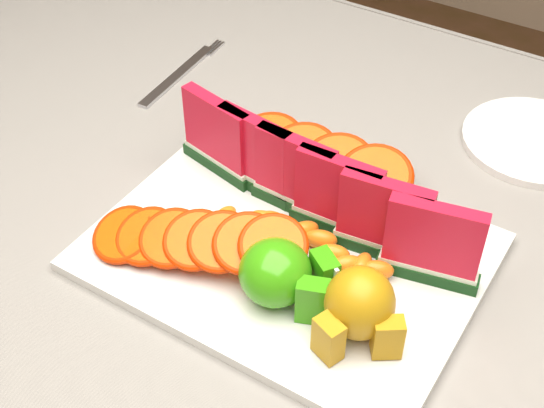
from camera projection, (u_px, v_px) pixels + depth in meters
table at (292, 300)px, 0.90m from camera, size 1.40×0.90×0.75m
tablecloth at (293, 264)px, 0.86m from camera, size 1.53×1.03×0.20m
platter at (288, 252)px, 0.81m from camera, size 0.40×0.30×0.01m
apple_cluster at (283, 275)px, 0.73m from camera, size 0.10×0.09×0.07m
pear_cluster at (359, 307)px, 0.70m from camera, size 0.09×0.09×0.08m
side_plate at (534, 141)px, 0.95m from camera, size 0.18×0.18×0.01m
fork at (181, 73)px, 1.07m from camera, size 0.03×0.20×0.00m
watermelon_row at (316, 187)px, 0.81m from camera, size 0.39×0.07×0.10m
orange_fan_front at (196, 240)px, 0.77m from camera, size 0.25×0.14×0.06m
orange_fan_back at (320, 157)px, 0.89m from camera, size 0.24×0.11×0.04m
tangerine_segments at (310, 242)px, 0.80m from camera, size 0.21×0.07×0.02m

